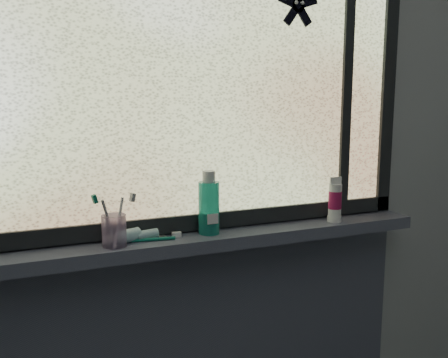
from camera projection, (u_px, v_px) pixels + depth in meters
name	position (u px, v px, depth m)	size (l,w,h in m)	color
wall_back	(176.00, 158.00, 1.53)	(3.00, 0.01, 2.50)	#9EA3A8
windowsill	(184.00, 243.00, 1.50)	(1.62, 0.14, 0.04)	#44485B
window_pane	(176.00, 64.00, 1.46)	(1.50, 0.01, 1.00)	silver
frame_bottom	(179.00, 223.00, 1.54)	(1.60, 0.03, 0.05)	black
frame_right	(388.00, 69.00, 1.75)	(0.05, 0.03, 1.10)	black
frame_mullion	(346.00, 68.00, 1.69)	(0.04, 0.03, 1.00)	black
starfish_sticker	(298.00, 5.00, 1.57)	(0.15, 0.02, 0.15)	black
toothpaste_tube	(136.00, 235.00, 1.45)	(0.22, 0.05, 0.04)	white
toothbrush_cup	(114.00, 231.00, 1.40)	(0.07, 0.07, 0.09)	#B797C8
toothbrush_lying	(144.00, 239.00, 1.45)	(0.22, 0.02, 0.01)	#0C6C56
mouthwash_bottle	(209.00, 202.00, 1.52)	(0.06, 0.06, 0.16)	teal
cream_tube	(335.00, 198.00, 1.67)	(0.04, 0.04, 0.11)	silver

